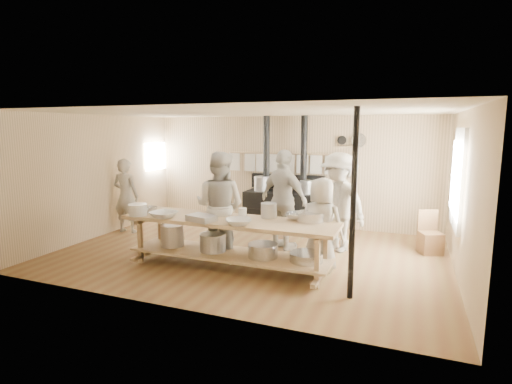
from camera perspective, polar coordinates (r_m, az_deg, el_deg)
ground at (r=7.58m, az=-0.92°, el=-8.69°), size 7.00×7.00×0.00m
room_shell at (r=7.25m, az=-0.95°, el=3.61°), size 7.00×7.00×7.00m
window_right at (r=7.36m, az=26.91°, el=1.74°), size 0.09×1.50×1.65m
left_opening at (r=10.69m, az=-14.15°, el=4.98°), size 0.00×0.90×0.90m
stove at (r=9.39m, az=3.95°, el=-1.95°), size 1.90×0.75×2.60m
towel_rail at (r=9.51m, az=4.57°, el=4.44°), size 3.00×0.04×0.47m
back_wall_shelf at (r=9.21m, az=13.49°, el=6.90°), size 0.63×0.14×0.32m
prep_table at (r=6.65m, az=-3.96°, el=-6.60°), size 3.60×0.90×0.85m
support_post at (r=5.47m, az=13.72°, el=-1.88°), size 0.08×0.08×2.60m
cook_far_left at (r=9.34m, az=-18.09°, el=-0.51°), size 0.64×0.45×1.66m
cook_left at (r=7.04m, az=-5.22°, el=-2.04°), size 0.94×0.74×1.92m
cook_center at (r=6.57m, az=9.26°, el=-4.64°), size 0.80×0.57×1.54m
cook_right at (r=7.63m, az=4.01°, el=-1.14°), size 1.22×0.92×1.93m
cook_by_window at (r=7.66m, az=11.67°, el=-1.47°), size 1.40×1.21×1.87m
chair at (r=8.18m, az=23.59°, el=-6.41°), size 0.49×0.49×0.80m
bowl_white_a at (r=6.78m, az=-13.09°, el=-3.18°), size 0.51×0.51×0.11m
bowl_steel_a at (r=7.32m, az=-15.03°, el=-2.41°), size 0.40×0.40×0.09m
bowl_white_b at (r=6.13m, az=-2.52°, el=-4.28°), size 0.53×0.53×0.10m
bowl_steel_b at (r=6.49m, az=5.93°, el=-3.49°), size 0.52×0.52×0.12m
roasting_pan at (r=6.44m, az=-7.81°, el=-3.70°), size 0.51×0.40×0.10m
mixing_bowl_large at (r=6.43m, az=7.79°, el=-3.50°), size 0.48×0.48×0.14m
bucket_galv at (r=6.62m, az=1.85°, el=-2.63°), size 0.27×0.27×0.24m
deep_bowl_enamel at (r=7.07m, az=-16.54°, el=-2.45°), size 0.38×0.38×0.20m
pitcher at (r=6.36m, az=-1.94°, el=-3.25°), size 0.16×0.16×0.21m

